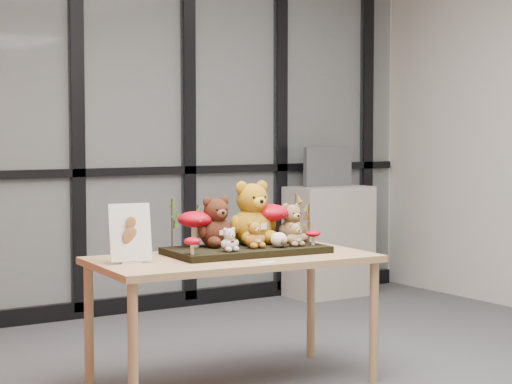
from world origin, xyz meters
TOP-DOWN VIEW (x-y plane):
  - room_shell at (0.00, 0.00)m, footprint 5.00×5.00m
  - glass_partition at (-0.00, 2.47)m, footprint 4.90×0.06m
  - display_table at (-0.42, 0.38)m, footprint 1.52×0.84m
  - diorama_tray at (-0.31, 0.43)m, footprint 0.88×0.48m
  - bear_pooh_yellow at (-0.21, 0.53)m, footprint 0.31×0.28m
  - bear_brown_medium at (-0.44, 0.53)m, footprint 0.24×0.22m
  - bear_tan_back at (0.03, 0.48)m, footprint 0.20×0.18m
  - bear_small_yellow at (-0.30, 0.36)m, footprint 0.13×0.12m
  - bear_white_bow at (-0.48, 0.32)m, footprint 0.11×0.10m
  - bear_beige_small at (-0.07, 0.31)m, footprint 0.12×0.11m
  - plush_cream_hedgehog at (-0.17, 0.32)m, footprint 0.07×0.07m
  - mushroom_back_left at (-0.54, 0.57)m, footprint 0.19×0.19m
  - mushroom_back_right at (-0.10, 0.52)m, footprint 0.22×0.22m
  - mushroom_front_left at (-0.70, 0.32)m, footprint 0.09×0.09m
  - mushroom_front_right at (0.04, 0.29)m, footprint 0.08×0.08m
  - sprig_green_far_left at (-0.69, 0.57)m, footprint 0.05×0.05m
  - sprig_green_mid_left at (-0.51, 0.60)m, footprint 0.05×0.05m
  - sprig_dry_far_right at (0.06, 0.49)m, footprint 0.05×0.05m
  - sprig_dry_mid_right at (0.08, 0.38)m, footprint 0.05×0.05m
  - sprig_green_centre at (-0.37, 0.60)m, footprint 0.05×0.05m
  - sign_holder at (-0.99, 0.44)m, footprint 0.22×0.10m
  - label_card at (-0.40, 0.08)m, footprint 0.08×0.03m
  - cabinet at (1.62, 2.23)m, footprint 0.67×0.39m
  - monitor at (1.62, 2.25)m, footprint 0.45×0.05m

SIDE VIEW (x-z plane):
  - cabinet at x=1.62m, z-range 0.00..0.90m
  - display_table at x=-0.42m, z-range 0.28..0.97m
  - label_card at x=-0.40m, z-range 0.69..0.69m
  - diorama_tray at x=-0.31m, z-range 0.69..0.73m
  - plush_cream_hedgehog at x=-0.17m, z-range 0.73..0.82m
  - mushroom_front_right at x=0.04m, z-range 0.73..0.82m
  - mushroom_front_left at x=-0.70m, z-range 0.73..0.82m
  - bear_white_bow at x=-0.48m, z-range 0.73..0.87m
  - bear_beige_small at x=-0.07m, z-range 0.73..0.87m
  - bear_small_yellow at x=-0.30m, z-range 0.73..0.89m
  - sprig_green_centre at x=-0.37m, z-range 0.73..0.91m
  - sign_holder at x=-0.99m, z-range 0.68..0.98m
  - mushroom_back_left at x=-0.54m, z-range 0.73..0.94m
  - sprig_dry_mid_right at x=0.08m, z-range 0.73..0.95m
  - sprig_green_mid_left at x=-0.51m, z-range 0.73..0.95m
  - mushroom_back_right at x=-0.10m, z-range 0.73..0.97m
  - bear_tan_back at x=0.03m, z-range 0.73..0.97m
  - sprig_dry_far_right at x=0.06m, z-range 0.73..1.00m
  - sprig_green_far_left at x=-0.69m, z-range 0.73..1.00m
  - bear_brown_medium at x=-0.44m, z-range 0.73..1.03m
  - bear_pooh_yellow at x=-0.21m, z-range 0.73..1.11m
  - monitor at x=1.62m, z-range 0.90..1.22m
  - glass_partition at x=0.00m, z-range 0.03..2.81m
  - room_shell at x=0.00m, z-range -0.82..4.18m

